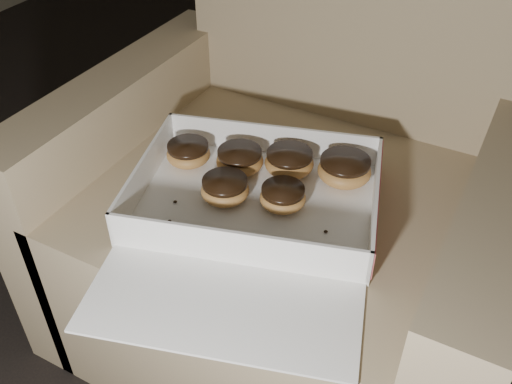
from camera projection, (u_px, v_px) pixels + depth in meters
name	position (u px, v px, depth m)	size (l,w,h in m)	color
floor	(200.00, 371.00, 1.25)	(4.50, 4.50, 0.00)	black
armchair	(292.00, 213.00, 1.21)	(0.88, 0.75, 0.92)	#8C7859
bakery_box	(253.00, 214.00, 1.00)	(0.55, 0.60, 0.07)	white
donut_a	(188.00, 153.00, 1.12)	(0.09, 0.09, 0.04)	#BA8841
donut_b	(225.00, 189.00, 1.03)	(0.09, 0.09, 0.04)	#BA8841
donut_c	(289.00, 162.00, 1.09)	(0.09, 0.09, 0.05)	#BA8841
donut_d	(344.00, 169.00, 1.07)	(0.10, 0.10, 0.05)	#BA8841
donut_e	(240.00, 160.00, 1.10)	(0.09, 0.09, 0.05)	#BA8841
donut_f	(283.00, 196.00, 1.02)	(0.08, 0.08, 0.04)	#BA8841
crumb_a	(344.00, 268.00, 0.91)	(0.01, 0.01, 0.00)	black
crumb_b	(175.00, 202.00, 1.04)	(0.01, 0.01, 0.00)	black
crumb_c	(326.00, 231.00, 0.97)	(0.01, 0.01, 0.00)	black
crumb_d	(169.00, 221.00, 1.00)	(0.01, 0.01, 0.00)	black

